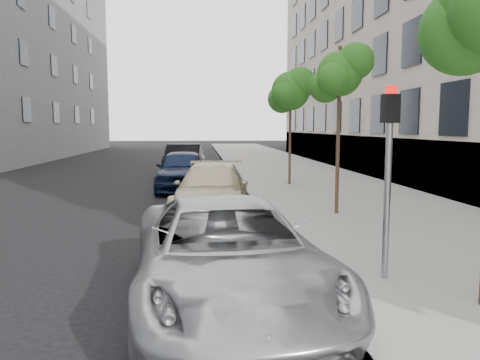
{
  "coord_description": "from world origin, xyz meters",
  "views": [
    {
      "loc": [
        -0.47,
        -4.06,
        2.44
      ],
      "look_at": [
        0.26,
        4.16,
        1.5
      ],
      "focal_mm": 35.0,
      "sensor_mm": 36.0,
      "label": 1
    }
  ],
  "objects": [
    {
      "name": "sidewalk",
      "position": [
        4.3,
        24.0,
        0.07
      ],
      "size": [
        6.4,
        72.0,
        0.14
      ],
      "primitive_type": "cube",
      "color": "gray",
      "rests_on": "ground"
    },
    {
      "name": "curb",
      "position": [
        1.18,
        24.0,
        0.07
      ],
      "size": [
        0.15,
        72.0,
        0.14
      ],
      "primitive_type": "cube",
      "color": "#9E9B93",
      "rests_on": "ground"
    },
    {
      "name": "tree_mid",
      "position": [
        3.23,
        8.0,
        3.8
      ],
      "size": [
        1.56,
        1.36,
        4.44
      ],
      "color": "#38281C",
      "rests_on": "sidewalk"
    },
    {
      "name": "tree_far",
      "position": [
        3.23,
        14.5,
        3.86
      ],
      "size": [
        1.84,
        1.64,
        4.63
      ],
      "color": "#38281C",
      "rests_on": "sidewalk"
    },
    {
      "name": "signal_pole",
      "position": [
        2.36,
        2.67,
        1.96
      ],
      "size": [
        0.24,
        0.18,
        2.9
      ],
      "rotation": [
        0.0,
        0.0,
        -0.0
      ],
      "color": "#939699",
      "rests_on": "sidewalk"
    },
    {
      "name": "minivan",
      "position": [
        -0.1,
        2.09,
        0.72
      ],
      "size": [
        2.84,
        5.4,
        1.45
      ],
      "primitive_type": "imported",
      "rotation": [
        0.0,
        0.0,
        0.09
      ],
      "color": "#ACAEB1",
      "rests_on": "ground"
    },
    {
      "name": "suv",
      "position": [
        -0.1,
        8.71,
        0.7
      ],
      "size": [
        2.42,
        5.02,
        1.41
      ],
      "primitive_type": "imported",
      "rotation": [
        0.0,
        0.0,
        -0.09
      ],
      "color": "tan",
      "rests_on": "ground"
    },
    {
      "name": "sedan_blue",
      "position": [
        -1.1,
        14.04,
        0.79
      ],
      "size": [
        1.96,
        4.66,
        1.57
      ],
      "primitive_type": "imported",
      "rotation": [
        0.0,
        0.0,
        -0.02
      ],
      "color": "#0F1933",
      "rests_on": "ground"
    },
    {
      "name": "sedan_black",
      "position": [
        -1.21,
        19.34,
        0.79
      ],
      "size": [
        1.89,
        4.85,
        1.58
      ],
      "primitive_type": "imported",
      "rotation": [
        0.0,
        0.0,
        -0.05
      ],
      "color": "black",
      "rests_on": "ground"
    },
    {
      "name": "sedan_rear",
      "position": [
        -1.09,
        24.72,
        0.69
      ],
      "size": [
        2.09,
        4.84,
        1.39
      ],
      "primitive_type": "imported",
      "rotation": [
        0.0,
        0.0,
        0.03
      ],
      "color": "#A2A4AA",
      "rests_on": "ground"
    }
  ]
}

